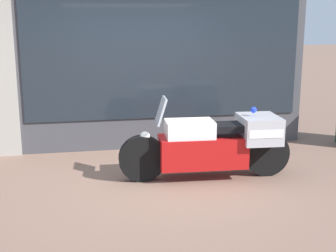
{
  "coord_description": "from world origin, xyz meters",
  "views": [
    {
      "loc": [
        -0.97,
        -6.13,
        2.28
      ],
      "look_at": [
        0.31,
        0.6,
        0.68
      ],
      "focal_mm": 50.0,
      "sensor_mm": 36.0,
      "label": 1
    }
  ],
  "objects": [
    {
      "name": "ground_plane",
      "position": [
        0.0,
        0.0,
        0.0
      ],
      "size": [
        60.0,
        60.0,
        0.0
      ],
      "primitive_type": "plane",
      "color": "#7A5B4C"
    },
    {
      "name": "shop_building",
      "position": [
        -0.45,
        2.0,
        2.05
      ],
      "size": [
        6.06,
        0.55,
        4.09
      ],
      "color": "#424247",
      "rests_on": "ground"
    },
    {
      "name": "paramedic_motorcycle",
      "position": [
        0.91,
        0.09,
        0.52
      ],
      "size": [
        2.49,
        0.68,
        1.2
      ],
      "rotation": [
        0.0,
        0.0,
        3.09
      ],
      "color": "black",
      "rests_on": "ground"
    },
    {
      "name": "window_display",
      "position": [
        0.45,
        2.03,
        0.46
      ],
      "size": [
        4.56,
        0.3,
        1.9
      ],
      "color": "slate",
      "rests_on": "ground"
    }
  ]
}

